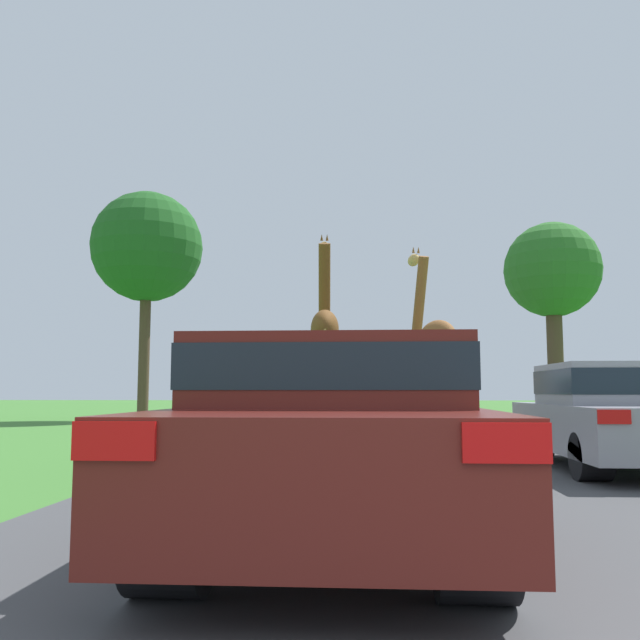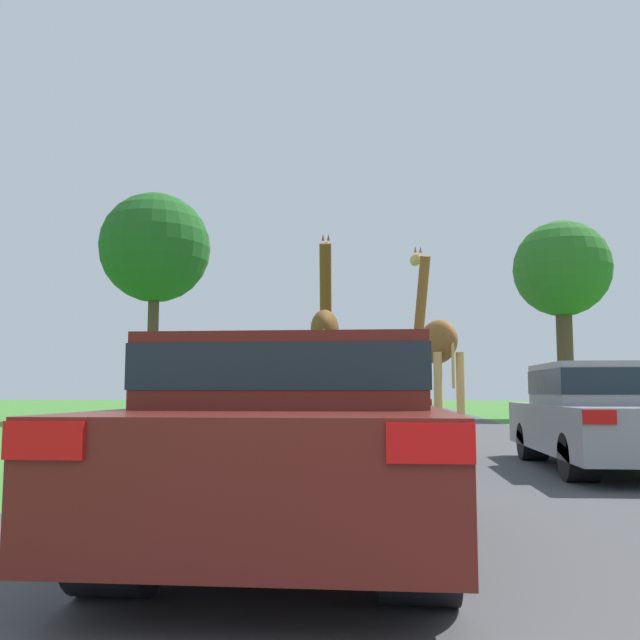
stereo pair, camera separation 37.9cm
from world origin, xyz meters
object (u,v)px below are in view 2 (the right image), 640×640
Objects in this scene: car_queue_right at (402,402)px; tree_right_cluster at (562,271)px; car_lead_maroon at (295,435)px; car_far_ahead at (611,414)px; car_rear_follower at (262,416)px; car_verge_right at (332,402)px; giraffe_near_road at (325,334)px; car_queue_left at (403,401)px; tree_centre_back at (155,249)px; giraffe_companion at (436,346)px.

tree_right_cluster reaches higher than car_queue_right.
car_far_ahead is at bearing 52.81° from car_lead_maroon.
car_queue_right is at bearing 80.83° from car_rear_follower.
car_far_ahead is (2.43, -15.30, 0.09)m from car_queue_right.
giraffe_near_road is at bearing -88.48° from car_verge_right.
car_verge_right is 8.44m from car_rear_follower.
car_verge_right reaches higher than car_queue_right.
car_lead_maroon is at bearing -86.81° from car_verge_right.
tree_centre_back is (-9.46, -5.61, 5.81)m from car_queue_left.
giraffe_near_road is 15.63m from tree_right_cluster.
car_far_ahead is at bearing -80.96° from car_queue_right.
car_far_ahead reaches higher than car_verge_right.
giraffe_companion is 6.49m from car_rear_follower.
car_far_ahead reaches higher than car_rear_follower.
giraffe_near_road reaches higher than car_queue_left.
tree_right_cluster is (6.00, 12.10, 3.76)m from giraffe_companion.
car_queue_left is at bearing 30.65° from tree_centre_back.
car_lead_maroon is 0.47× the size of tree_centre_back.
tree_centre_back reaches higher than tree_right_cluster.
car_verge_right is at bearing 87.73° from giraffe_near_road.
giraffe_near_road reaches higher than giraffe_companion.
car_queue_right is at bearing 75.21° from giraffe_near_road.
giraffe_companion is 1.11× the size of car_queue_left.
giraffe_near_road is at bearing 84.53° from car_rear_follower.
car_queue_left is at bearing 75.43° from giraffe_companion.
tree_centre_back is (-11.73, 14.92, 5.70)m from car_far_ahead.
giraffe_companion is 14.12m from tree_centre_back.
car_queue_left is 0.53× the size of tree_right_cluster.
car_queue_left is at bearing 86.72° from car_lead_maroon.
giraffe_near_road is 10.27m from car_lead_maroon.
tree_right_cluster is at bearing 10.54° from tree_centre_back.
giraffe_companion is at bearing 62.15° from car_rear_follower.
car_lead_maroon is at bearing -127.19° from car_far_ahead.
car_queue_left is 0.98× the size of car_verge_right.
car_far_ahead is 19.82m from tree_centre_back.
car_rear_follower is (-2.61, -20.37, 0.05)m from car_queue_left.
car_verge_right reaches higher than car_queue_left.
car_queue_left is (0.16, 5.23, -0.01)m from car_queue_right.
car_verge_right is 0.50× the size of tree_centre_back.
giraffe_companion is at bearing -116.36° from tree_right_cluster.
tree_right_cluster is at bearing 47.69° from giraffe_companion.
car_rear_follower is (-2.44, -15.14, 0.04)m from car_queue_right.
car_verge_right is at bearing -132.72° from tree_right_cluster.
car_far_ahead is at bearing -87.57° from giraffe_companion.
tree_centre_back reaches higher than car_lead_maroon.
car_queue_right is at bearing 99.04° from car_far_ahead.
giraffe_near_road is at bearing -97.89° from car_queue_left.
tree_right_cluster reaches higher than car_queue_left.
car_far_ahead reaches higher than car_queue_left.
giraffe_near_road is 5.33m from car_rear_follower.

